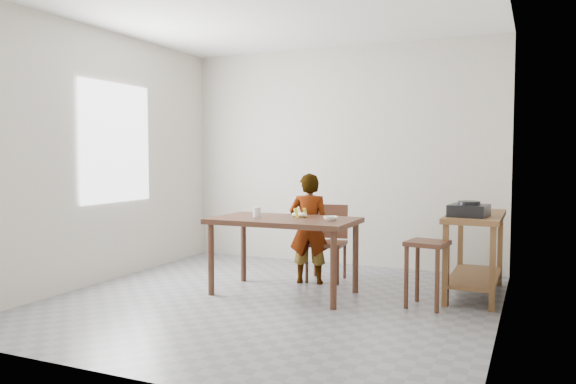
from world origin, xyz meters
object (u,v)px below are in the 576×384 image
at_px(dining_chair, 326,243).
at_px(stool, 427,274).
at_px(dining_table, 284,256).
at_px(prep_counter, 475,255).
at_px(child, 309,228).

xyz_separation_m(dining_chair, stool, (1.20, -0.65, -0.11)).
bearing_deg(dining_table, prep_counter, 22.15).
distance_m(prep_counter, child, 1.69).
bearing_deg(dining_chair, prep_counter, -6.77).
bearing_deg(prep_counter, dining_chair, 178.93).
xyz_separation_m(child, dining_chair, (0.12, 0.19, -0.18)).
relative_size(dining_table, dining_chair, 1.71).
bearing_deg(dining_table, dining_chair, 76.49).
relative_size(dining_table, stool, 2.34).
relative_size(dining_table, child, 1.19).
height_order(dining_table, prep_counter, prep_counter).
xyz_separation_m(dining_table, prep_counter, (1.72, 0.70, 0.03)).
bearing_deg(prep_counter, stool, -119.20).
bearing_deg(dining_table, stool, 3.27).
distance_m(prep_counter, stool, 0.72).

